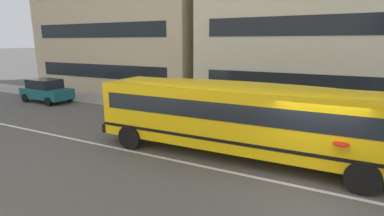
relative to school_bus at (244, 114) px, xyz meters
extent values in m
plane|color=#54514F|center=(2.58, -1.52, -1.67)|extent=(400.00, 400.00, 0.00)
cube|color=gray|center=(2.58, 5.98, -1.66)|extent=(120.00, 3.00, 0.01)
cube|color=silver|center=(2.58, -1.52, -1.67)|extent=(110.00, 0.16, 0.01)
cube|color=yellow|center=(-0.24, 0.00, -0.11)|extent=(10.77, 2.62, 2.15)
cube|color=black|center=(-5.69, -0.10, -1.01)|extent=(0.24, 2.44, 0.35)
cube|color=black|center=(-0.24, 0.00, 0.28)|extent=(10.13, 2.65, 0.62)
cube|color=black|center=(-0.24, 0.00, -0.74)|extent=(10.79, 2.65, 0.12)
ellipsoid|color=yellow|center=(-0.24, 0.00, 0.96)|extent=(10.34, 2.42, 0.35)
cylinder|color=red|center=(3.21, -1.34, -0.22)|extent=(0.44, 0.44, 0.03)
cylinder|color=black|center=(3.81, 1.28, -1.18)|extent=(0.98, 0.29, 0.98)
cylinder|color=black|center=(3.85, -1.15, -1.18)|extent=(0.98, 0.29, 0.98)
cylinder|color=black|center=(-4.34, 1.15, -1.18)|extent=(0.98, 0.29, 0.98)
cylinder|color=black|center=(-4.30, -1.29, -1.18)|extent=(0.98, 0.29, 0.98)
cube|color=#195B66|center=(-15.63, 3.45, -1.02)|extent=(3.96, 1.84, 0.70)
cube|color=black|center=(-15.78, 3.46, -0.35)|extent=(2.26, 1.64, 0.64)
cylinder|color=black|center=(-14.30, 4.26, -1.37)|extent=(0.61, 0.20, 0.60)
cylinder|color=black|center=(-14.37, 2.56, -1.37)|extent=(0.61, 0.20, 0.60)
cylinder|color=black|center=(-16.90, 4.35, -1.37)|extent=(0.61, 0.20, 0.60)
cylinder|color=black|center=(-16.96, 2.65, -1.37)|extent=(0.61, 0.20, 0.60)
cube|color=#C6B28E|center=(-14.43, 13.27, 6.33)|extent=(15.44, 11.56, 16.00)
cube|color=black|center=(-14.43, 7.46, 0.25)|extent=(12.97, 0.04, 1.10)
cube|color=black|center=(-14.43, 7.46, 3.45)|extent=(12.97, 0.04, 1.10)
cube|color=beige|center=(1.33, 13.96, 4.73)|extent=(14.37, 12.95, 12.80)
cube|color=black|center=(1.33, 7.46, 0.25)|extent=(12.07, 0.04, 1.10)
cube|color=black|center=(1.33, 7.46, 3.45)|extent=(12.07, 0.04, 1.10)
camera|label=1|loc=(2.95, -10.03, 2.58)|focal=26.97mm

